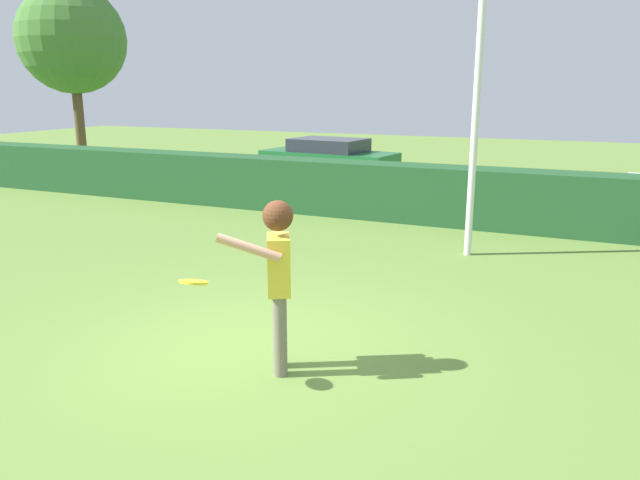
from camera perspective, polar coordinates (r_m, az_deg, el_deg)
The scene contains 7 objects.
ground_plane at distance 6.95m, azimuth -6.18°, elevation -10.01°, with size 60.00×60.00×0.00m, color olive.
person at distance 6.04m, azimuth -3.96°, elevation -2.60°, with size 0.61×0.78×1.77m.
frisbee at distance 5.78m, azimuth -11.67°, elevation -3.84°, with size 0.27×0.27×0.08m.
lamppost at distance 10.55m, azimuth 14.58°, elevation 16.10°, with size 0.24×0.24×5.92m.
hedge_row at distance 13.29m, azimuth 9.57°, elevation 4.27°, with size 29.26×0.90×1.21m, color #225029.
parked_car_green at distance 19.36m, azimuth 0.81°, elevation 7.76°, with size 4.37×2.19×1.25m.
willow_tree at distance 23.89m, azimuth -22.07°, elevation 16.85°, with size 3.69×3.69×6.25m.
Camera 1 is at (3.23, -5.46, 2.83)m, focal length 34.42 mm.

